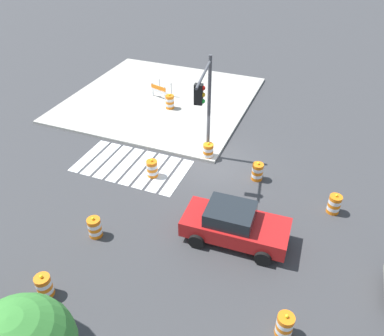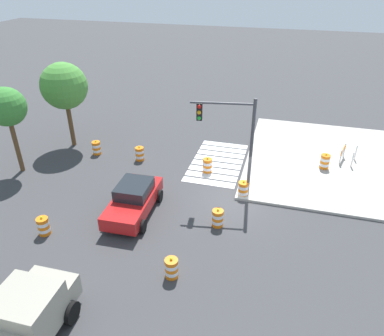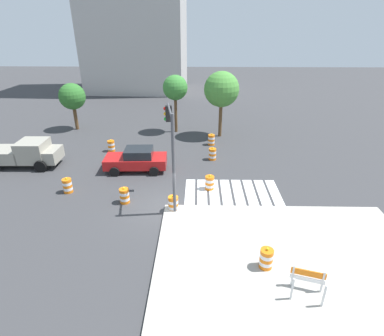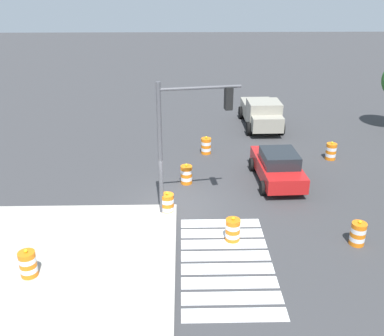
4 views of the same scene
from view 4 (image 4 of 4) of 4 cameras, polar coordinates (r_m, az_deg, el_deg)
The scene contains 12 objects.
ground_plane at distance 19.28m, azimuth -2.01°, elevation -5.11°, with size 120.00×120.00×0.00m, color #38383A.
crosswalk_stripes at distance 15.97m, azimuth 4.46°, elevation -12.02°, with size 5.85×3.20×0.02m.
sports_car at distance 21.62m, azimuth 10.99°, elevation 0.22°, with size 4.37×2.27×1.63m.
pickup_truck at distance 29.14m, azimuth 8.98°, elevation 6.98°, with size 5.18×2.41×1.92m.
traffic_barrel_near_corner at distance 21.22m, azimuth -0.73°, elevation -0.85°, with size 0.56×0.56×1.02m.
traffic_barrel_crosswalk_end at distance 16.91m, azimuth 5.27°, elevation -7.96°, with size 0.56×0.56×1.02m.
traffic_barrel_median_near at distance 25.12m, azimuth 17.49°, elevation 2.06°, with size 0.56×0.56×1.02m.
traffic_barrel_median_far at distance 24.74m, azimuth 1.83°, elevation 2.88°, with size 0.56×0.56×1.02m.
traffic_barrel_far_curb at distance 17.74m, azimuth 20.62°, elevation -7.93°, with size 0.56×0.56×1.02m.
traffic_barrel_lane_center at distance 18.64m, azimuth -3.20°, elevation -4.64°, with size 0.56×0.56×1.02m.
traffic_barrel_on_sidewalk at distance 15.79m, azimuth -20.40°, elevation -11.52°, with size 0.56×0.56×1.02m.
traffic_light_pole at distance 17.32m, azimuth -0.48°, elevation 5.61°, with size 0.81×3.26×5.50m.
Camera 4 is at (16.83, 0.30, 9.40)m, focal length 41.35 mm.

